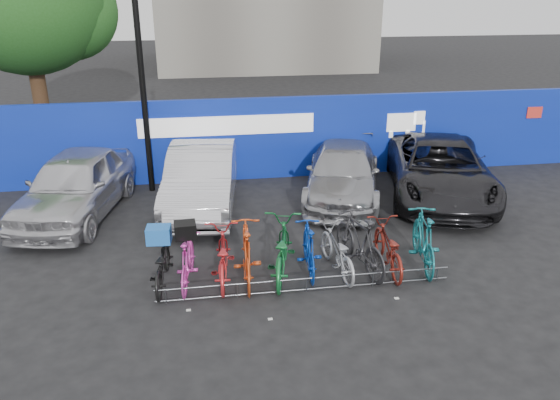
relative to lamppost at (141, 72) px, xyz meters
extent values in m
plane|color=black|center=(3.20, -5.40, -3.27)|extent=(100.00, 100.00, 0.00)
cube|color=#0B2197|center=(3.20, 0.60, -2.07)|extent=(22.00, 0.15, 2.40)
cube|color=white|center=(2.20, 0.50, -1.62)|extent=(5.00, 0.02, 0.55)
cube|color=white|center=(7.40, 0.50, -1.72)|extent=(1.20, 0.02, 0.90)
cube|color=red|center=(11.70, 0.50, -1.57)|extent=(0.50, 0.02, 0.35)
cylinder|color=#382314|center=(-3.80, 4.60, -1.27)|extent=(0.50, 0.50, 4.00)
sphere|color=#21531A|center=(-2.60, 4.90, 1.33)|extent=(3.20, 3.20, 3.20)
cylinder|color=black|center=(0.00, 0.00, -0.27)|extent=(0.16, 0.16, 6.00)
cylinder|color=#595B60|center=(3.20, -6.00, -2.99)|extent=(5.60, 0.03, 0.03)
cylinder|color=#595B60|center=(3.20, -6.00, -3.22)|extent=(5.60, 0.03, 0.03)
cylinder|color=#595B60|center=(0.60, -6.00, -3.13)|extent=(0.03, 0.03, 0.28)
cylinder|color=#595B60|center=(1.90, -6.00, -3.13)|extent=(0.03, 0.03, 0.28)
cylinder|color=#595B60|center=(3.20, -6.00, -3.13)|extent=(0.03, 0.03, 0.28)
cylinder|color=#595B60|center=(4.50, -6.00, -3.13)|extent=(0.03, 0.03, 0.28)
cylinder|color=#595B60|center=(5.80, -6.00, -3.13)|extent=(0.03, 0.03, 0.28)
imported|color=silver|center=(-1.70, -1.50, -2.47)|extent=(2.83, 5.01, 1.61)
imported|color=silver|center=(1.38, -1.40, -2.49)|extent=(2.18, 4.89, 1.56)
imported|color=#99999E|center=(5.15, -1.28, -2.59)|extent=(3.19, 5.03, 1.36)
imported|color=black|center=(7.74, -1.62, -2.51)|extent=(3.99, 6.00, 1.53)
imported|color=black|center=(0.52, -5.30, -2.82)|extent=(0.74, 1.76, 0.90)
imported|color=#E03CB2|center=(1.01, -5.36, -2.77)|extent=(0.67, 1.70, 0.99)
imported|color=red|center=(1.67, -5.27, -2.78)|extent=(0.78, 1.93, 0.99)
imported|color=#D84A1B|center=(2.15, -5.38, -2.69)|extent=(0.66, 1.98, 1.17)
imported|color=#146A2F|center=(2.83, -5.28, -2.72)|extent=(1.18, 2.22, 1.11)
imported|color=#0A37AA|center=(3.40, -5.23, -2.76)|extent=(0.62, 1.73, 1.02)
imported|color=#A0A3A8|center=(3.94, -5.34, -2.81)|extent=(0.82, 1.83, 0.93)
imported|color=#2B2A2D|center=(4.42, -5.30, -2.67)|extent=(0.98, 2.07, 1.20)
imported|color=maroon|center=(4.99, -5.38, -2.79)|extent=(0.73, 1.87, 0.97)
imported|color=#147279|center=(5.75, -5.36, -2.69)|extent=(0.90, 2.02, 1.17)
cube|color=blue|center=(0.52, -5.30, -2.21)|extent=(0.47, 0.37, 0.32)
cube|color=black|center=(1.01, -5.36, -2.13)|extent=(0.42, 0.38, 0.29)
camera|label=1|loc=(1.32, -14.74, 2.14)|focal=35.00mm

